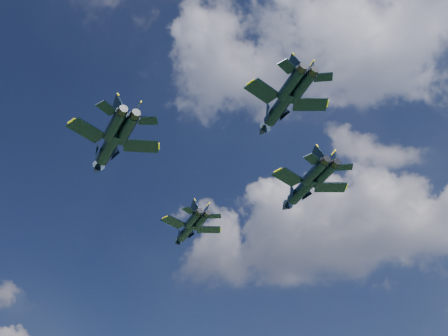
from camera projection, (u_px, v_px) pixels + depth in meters
jet_lead at (187, 231)px, 102.63m from camera, size 13.25×12.76×3.54m
jet_left at (108, 148)px, 83.27m from camera, size 16.38×15.04×4.28m
jet_right at (301, 190)px, 96.89m from camera, size 15.92×15.99×4.34m
jet_slot at (278, 109)px, 80.04m from camera, size 14.27×14.55×3.92m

